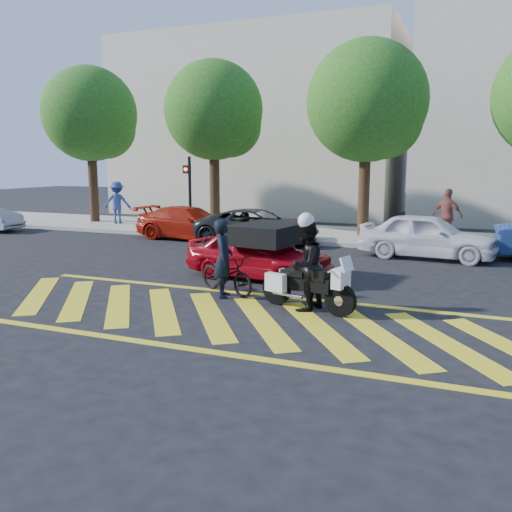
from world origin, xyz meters
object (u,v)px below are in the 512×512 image
at_px(officer_bike, 223,259).
at_px(parked_mid_left, 257,226).
at_px(bicycle, 227,274).
at_px(red_convertible, 259,254).
at_px(parked_mid_right, 427,236).
at_px(parked_left, 190,223).
at_px(officer_moto, 305,266).
at_px(police_motorcycle, 306,285).

xyz_separation_m(officer_bike, parked_mid_left, (-2.36, 7.78, -0.23)).
bearing_deg(bicycle, officer_bike, -141.59).
relative_size(red_convertible, parked_mid_right, 0.93).
distance_m(officer_bike, parked_left, 9.36).
relative_size(bicycle, parked_mid_right, 0.41).
distance_m(bicycle, parked_left, 9.06).
bearing_deg(officer_bike, red_convertible, -20.84).
xyz_separation_m(bicycle, parked_mid_right, (3.83, 6.56, 0.26)).
bearing_deg(officer_moto, bicycle, -92.02).
relative_size(bicycle, red_convertible, 0.45).
distance_m(officer_moto, parked_mid_left, 9.23).
bearing_deg(parked_mid_right, bicycle, 154.63).
distance_m(officer_bike, officer_moto, 2.04).
bearing_deg(parked_left, officer_moto, -135.19).
bearing_deg(red_convertible, police_motorcycle, -131.82).
bearing_deg(parked_left, parked_mid_right, -92.51).
xyz_separation_m(officer_moto, parked_mid_left, (-4.37, 8.13, -0.28)).
relative_size(officer_bike, red_convertible, 0.45).
relative_size(officer_moto, parked_left, 0.42).
relative_size(bicycle, officer_moto, 0.94).
height_order(parked_mid_left, parked_mid_right, parked_mid_right).
bearing_deg(officer_bike, parked_mid_right, -49.27).
bearing_deg(officer_moto, parked_mid_left, -136.10).
distance_m(police_motorcycle, red_convertible, 3.15).
bearing_deg(red_convertible, parked_mid_right, -29.58).
bearing_deg(police_motorcycle, bicycle, 178.33).
xyz_separation_m(red_convertible, parked_mid_left, (-2.37, 5.70, -0.02)).
bearing_deg(officer_bike, bicycle, -7.42).
height_order(officer_bike, red_convertible, officer_bike).
bearing_deg(parked_left, red_convertible, -134.33).
distance_m(officer_bike, parked_mid_left, 8.13).
bearing_deg(police_motorcycle, parked_left, 147.31).
bearing_deg(officer_bike, parked_mid_left, -3.75).
relative_size(officer_moto, red_convertible, 0.48).
bearing_deg(police_motorcycle, red_convertible, 145.44).
height_order(officer_bike, parked_left, officer_bike).
xyz_separation_m(officer_bike, red_convertible, (0.01, 2.08, -0.21)).
bearing_deg(police_motorcycle, parked_mid_right, 92.15).
height_order(officer_bike, officer_moto, officer_moto).
xyz_separation_m(parked_left, parked_mid_right, (8.96, -0.90, 0.07)).
height_order(police_motorcycle, red_convertible, red_convertible).
distance_m(officer_moto, parked_left, 10.87).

